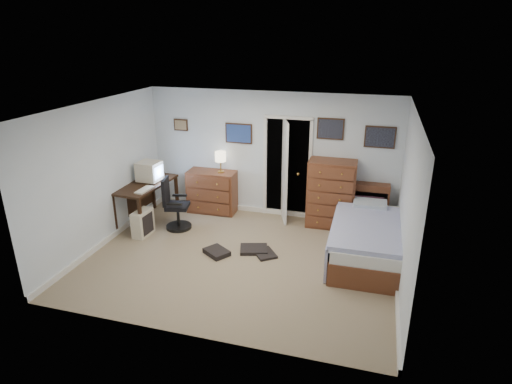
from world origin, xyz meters
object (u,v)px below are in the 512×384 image
tall_dresser (331,194)px  bed (366,239)px  office_chair (175,209)px  computer_desk (142,192)px  low_dresser (212,191)px

tall_dresser → bed: size_ratio=0.61×
office_chair → bed: (3.54, -0.17, -0.06)m
computer_desk → office_chair: 0.78m
tall_dresser → bed: 1.37m
low_dresser → bed: low_dresser is taller
office_chair → tall_dresser: tall_dresser is taller
office_chair → low_dresser: bearing=56.0°
office_chair → bed: bearing=-15.3°
low_dresser → office_chair: bearing=-113.5°
computer_desk → office_chair: office_chair is taller
low_dresser → tall_dresser: size_ratio=0.76×
computer_desk → tall_dresser: size_ratio=1.10×
low_dresser → tall_dresser: (2.44, -0.02, 0.21)m
computer_desk → tall_dresser: 3.66m
tall_dresser → low_dresser: bearing=177.5°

